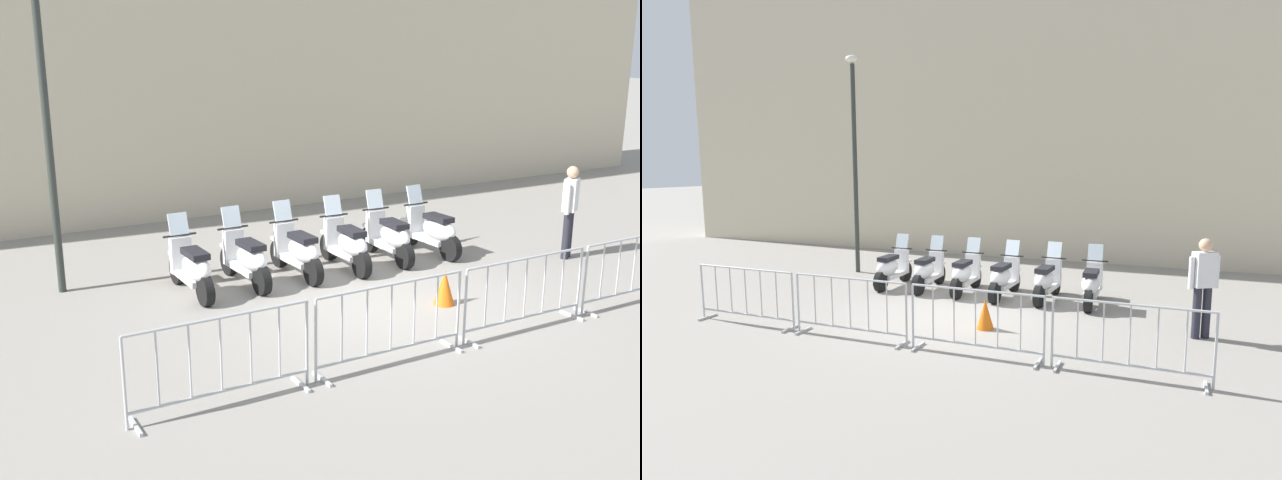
{
  "view_description": "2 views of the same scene",
  "coord_description": "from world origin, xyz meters",
  "views": [
    {
      "loc": [
        -6.14,
        -9.09,
        3.98
      ],
      "look_at": [
        -0.47,
        1.04,
        0.83
      ],
      "focal_mm": 41.87,
      "sensor_mm": 36.0,
      "label": 1
    },
    {
      "loc": [
        3.93,
        -9.23,
        2.94
      ],
      "look_at": [
        -0.58,
        1.8,
        1.25
      ],
      "focal_mm": 29.47,
      "sensor_mm": 36.0,
      "label": 2
    }
  ],
  "objects": [
    {
      "name": "ground_plane",
      "position": [
        0.0,
        0.0,
        0.0
      ],
      "size": [
        120.0,
        120.0,
        0.0
      ],
      "primitive_type": "plane",
      "color": "gray"
    },
    {
      "name": "motorcycle_0",
      "position": [
        -2.41,
        1.73,
        0.45
      ],
      "size": [
        0.56,
        1.72,
        1.24
      ],
      "color": "black",
      "rests_on": "ground"
    },
    {
      "name": "motorcycle_1",
      "position": [
        -1.45,
        1.77,
        0.45
      ],
      "size": [
        0.56,
        1.72,
        1.24
      ],
      "color": "black",
      "rests_on": "ground"
    },
    {
      "name": "motorcycle_2",
      "position": [
        -0.49,
        1.77,
        0.45
      ],
      "size": [
        0.56,
        1.72,
        1.24
      ],
      "color": "black",
      "rests_on": "ground"
    },
    {
      "name": "motorcycle_3",
      "position": [
        0.46,
        1.72,
        0.45
      ],
      "size": [
        0.56,
        1.72,
        1.24
      ],
      "color": "black",
      "rests_on": "ground"
    },
    {
      "name": "motorcycle_4",
      "position": [
        1.41,
        1.8,
        0.45
      ],
      "size": [
        0.56,
        1.73,
        1.24
      ],
      "color": "black",
      "rests_on": "ground"
    },
    {
      "name": "motorcycle_5",
      "position": [
        2.37,
        1.78,
        0.45
      ],
      "size": [
        0.56,
        1.72,
        1.24
      ],
      "color": "black",
      "rests_on": "ground"
    },
    {
      "name": "barrier_segment_0",
      "position": [
        -3.4,
        -1.95,
        0.53
      ],
      "size": [
        2.19,
        0.46,
        1.07
      ],
      "color": "#B2B5B7",
      "rests_on": "ground"
    },
    {
      "name": "barrier_segment_1",
      "position": [
        -1.12,
        -1.93,
        0.53
      ],
      "size": [
        2.19,
        0.46,
        1.07
      ],
      "color": "#B2B5B7",
      "rests_on": "ground"
    },
    {
      "name": "barrier_segment_2",
      "position": [
        1.16,
        -1.91,
        0.53
      ],
      "size": [
        2.19,
        0.46,
        1.07
      ],
      "color": "#B2B5B7",
      "rests_on": "ground"
    },
    {
      "name": "barrier_segment_3",
      "position": [
        3.43,
        -1.89,
        0.53
      ],
      "size": [
        2.19,
        0.46,
        1.07
      ],
      "color": "#B2B5B7",
      "rests_on": "ground"
    },
    {
      "name": "street_lamp",
      "position": [
        -4.19,
        2.96,
        3.51
      ],
      "size": [
        0.36,
        0.36,
        5.82
      ],
      "color": "#2D332D",
      "rests_on": "ground"
    },
    {
      "name": "officer_near_row_end",
      "position": [
        4.43,
        0.36,
        0.98
      ],
      "size": [
        0.49,
        0.37,
        1.73
      ],
      "color": "#23232D",
      "rests_on": "ground"
    },
    {
      "name": "traffic_cone",
      "position": [
        0.83,
        -0.55,
        0.28
      ],
      "size": [
        0.32,
        0.32,
        0.55
      ],
      "primitive_type": "cone",
      "color": "orange",
      "rests_on": "ground"
    }
  ]
}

